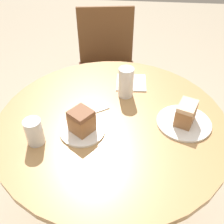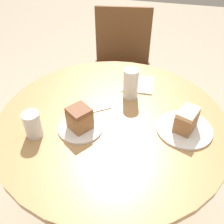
% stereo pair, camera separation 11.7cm
% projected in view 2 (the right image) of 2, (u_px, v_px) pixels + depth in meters
% --- Properties ---
extents(ground_plane, '(8.00, 8.00, 0.00)m').
position_uv_depth(ground_plane, '(112.00, 204.00, 1.67)').
color(ground_plane, tan).
extents(table, '(1.05, 1.05, 0.73)m').
position_uv_depth(table, '(112.00, 148.00, 1.33)').
color(table, tan).
rests_on(table, ground_plane).
extents(chair, '(0.50, 0.49, 0.89)m').
position_uv_depth(chair, '(122.00, 68.00, 2.04)').
color(chair, brown).
rests_on(chair, ground_plane).
extents(plate_near, '(0.20, 0.20, 0.01)m').
position_uv_depth(plate_near, '(81.00, 128.00, 1.15)').
color(plate_near, white).
rests_on(plate_near, table).
extents(plate_far, '(0.24, 0.24, 0.01)m').
position_uv_depth(plate_far, '(184.00, 129.00, 1.14)').
color(plate_far, white).
rests_on(plate_far, table).
extents(cake_slice_near, '(0.12, 0.12, 0.10)m').
position_uv_depth(cake_slice_near, '(80.00, 118.00, 1.11)').
color(cake_slice_near, '#9E6B42').
rests_on(cake_slice_near, plate_near).
extents(cake_slice_far, '(0.11, 0.12, 0.10)m').
position_uv_depth(cake_slice_far, '(186.00, 120.00, 1.11)').
color(cake_slice_far, '#9E6B42').
rests_on(cake_slice_far, plate_far).
extents(glass_lemonade, '(0.07, 0.07, 0.12)m').
position_uv_depth(glass_lemonade, '(33.00, 126.00, 1.09)').
color(glass_lemonade, silver).
rests_on(glass_lemonade, table).
extents(glass_water, '(0.07, 0.07, 0.15)m').
position_uv_depth(glass_water, '(131.00, 85.00, 1.29)').
color(glass_water, silver).
rests_on(glass_water, table).
extents(napkin_stack, '(0.16, 0.16, 0.01)m').
position_uv_depth(napkin_stack, '(138.00, 84.00, 1.40)').
color(napkin_stack, white).
rests_on(napkin_stack, table).
extents(fork, '(0.16, 0.12, 0.00)m').
position_uv_depth(fork, '(93.00, 111.00, 1.24)').
color(fork, silver).
rests_on(fork, table).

